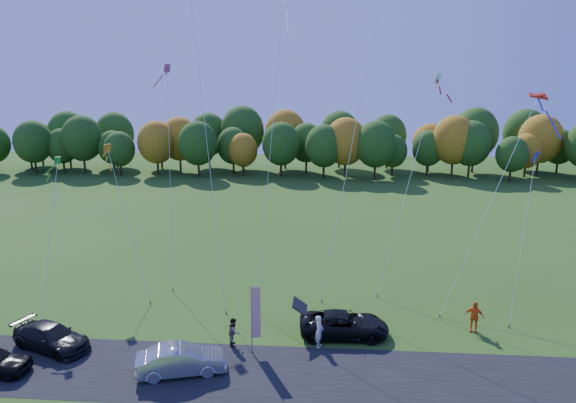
# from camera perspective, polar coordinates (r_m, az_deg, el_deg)

# --- Properties ---
(ground) EXTENTS (160.00, 160.00, 0.00)m
(ground) POSITION_cam_1_polar(r_m,az_deg,el_deg) (31.79, -0.87, -14.90)
(ground) COLOR #244C14
(asphalt_strip) EXTENTS (90.00, 6.00, 0.01)m
(asphalt_strip) POSITION_cam_1_polar(r_m,az_deg,el_deg) (28.34, -1.65, -18.68)
(asphalt_strip) COLOR black
(asphalt_strip) RESTS_ON ground
(tree_line) EXTENTS (116.00, 12.00, 10.00)m
(tree_line) POSITION_cam_1_polar(r_m,az_deg,el_deg) (84.31, 2.59, 2.91)
(tree_line) COLOR #1E4711
(tree_line) RESTS_ON ground
(black_suv) EXTENTS (5.46, 2.72, 1.49)m
(black_suv) POSITION_cam_1_polar(r_m,az_deg,el_deg) (31.86, 6.25, -13.42)
(black_suv) COLOR black
(black_suv) RESTS_ON ground
(silver_sedan) EXTENTS (4.90, 2.85, 1.53)m
(silver_sedan) POSITION_cam_1_polar(r_m,az_deg,el_deg) (28.63, -11.77, -16.85)
(silver_sedan) COLOR #B4B4B9
(silver_sedan) RESTS_ON ground
(dark_truck_a) EXTENTS (5.26, 3.62, 1.41)m
(dark_truck_a) POSITION_cam_1_polar(r_m,az_deg,el_deg) (33.26, -24.83, -13.51)
(dark_truck_a) COLOR black
(dark_truck_a) RESTS_ON ground
(person_tailgate_a) EXTENTS (0.55, 0.75, 1.90)m
(person_tailgate_a) POSITION_cam_1_polar(r_m,az_deg,el_deg) (30.51, 3.48, -14.19)
(person_tailgate_a) COLOR silver
(person_tailgate_a) RESTS_ON ground
(person_tailgate_b) EXTENTS (0.68, 0.85, 1.65)m
(person_tailgate_b) POSITION_cam_1_polar(r_m,az_deg,el_deg) (30.86, -6.04, -14.18)
(person_tailgate_b) COLOR gray
(person_tailgate_b) RESTS_ON ground
(person_east) EXTENTS (1.23, 0.80, 1.95)m
(person_east) POSITION_cam_1_polar(r_m,az_deg,el_deg) (34.04, 19.96, -11.93)
(person_east) COLOR orange
(person_east) RESTS_ON ground
(feather_flag) EXTENTS (0.53, 0.15, 4.05)m
(feather_flag) POSITION_cam_1_polar(r_m,az_deg,el_deg) (29.25, -3.69, -12.13)
(feather_flag) COLOR #999999
(feather_flag) RESTS_ON ground
(kite_delta_blue) EXTENTS (6.21, 11.14, 31.14)m
(kite_delta_blue) POSITION_cam_1_polar(r_m,az_deg,el_deg) (37.12, -9.78, 13.22)
(kite_delta_blue) COLOR #4C3F33
(kite_delta_blue) RESTS_ON ground
(kite_parafoil_orange) EXTENTS (7.76, 11.84, 32.83)m
(kite_parafoil_orange) POSITION_cam_1_polar(r_m,az_deg,el_deg) (38.99, 8.84, 14.88)
(kite_parafoil_orange) COLOR #4C3F33
(kite_parafoil_orange) RESTS_ON ground
(kite_delta_red) EXTENTS (2.26, 10.85, 22.94)m
(kite_delta_red) POSITION_cam_1_polar(r_m,az_deg,el_deg) (36.43, -1.79, 7.86)
(kite_delta_red) COLOR #4C3F33
(kite_delta_red) RESTS_ON ground
(kite_parafoil_rainbow) EXTENTS (9.34, 8.87, 14.45)m
(kite_parafoil_rainbow) POSITION_cam_1_polar(r_m,az_deg,el_deg) (38.27, 21.78, 0.32)
(kite_parafoil_rainbow) COLOR #4C3F33
(kite_parafoil_rainbow) RESTS_ON ground
(kite_diamond_yellow) EXTENTS (5.28, 6.25, 10.70)m
(kite_diamond_yellow) POSITION_cam_1_polar(r_m,az_deg,el_deg) (39.01, -17.40, -2.07)
(kite_diamond_yellow) COLOR #4C3F33
(kite_diamond_yellow) RESTS_ON ground
(kite_diamond_green) EXTENTS (1.02, 5.33, 10.22)m
(kite_diamond_green) POSITION_cam_1_polar(r_m,az_deg,el_deg) (37.50, -24.91, -3.31)
(kite_diamond_green) COLOR #4C3F33
(kite_diamond_green) RESTS_ON ground
(kite_diamond_white) EXTENTS (5.01, 5.97, 15.96)m
(kite_diamond_white) POSITION_cam_1_polar(r_m,az_deg,el_deg) (38.24, 13.22, 1.91)
(kite_diamond_white) COLOR #4C3F33
(kite_diamond_white) RESTS_ON ground
(kite_diamond_pink) EXTENTS (2.50, 8.04, 16.70)m
(kite_diamond_pink) POSITION_cam_1_polar(r_m,az_deg,el_deg) (40.49, -12.99, 3.13)
(kite_diamond_pink) COLOR #4C3F33
(kite_diamond_pink) RESTS_ON ground
(kite_diamond_blue_low) EXTENTS (2.87, 5.21, 10.77)m
(kite_diamond_blue_low) POSITION_cam_1_polar(r_m,az_deg,el_deg) (36.37, 24.63, -3.73)
(kite_diamond_blue_low) COLOR #4C3F33
(kite_diamond_blue_low) RESTS_ON ground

